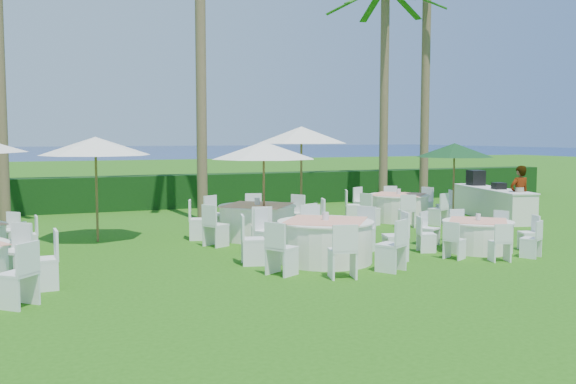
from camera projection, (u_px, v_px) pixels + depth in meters
name	position (u px, v px, depth m)	size (l,w,h in m)	color
ground	(288.00, 274.00, 12.18)	(120.00, 120.00, 0.00)	#235D10
hedge	(162.00, 192.00, 23.18)	(34.00, 1.00, 1.20)	black
ocean	(54.00, 152.00, 106.14)	(260.00, 260.00, 0.00)	#080F53
banquet_table_b	(325.00, 240.00, 13.27)	(3.49, 3.49, 1.05)	white
banquet_table_c	(478.00, 235.00, 14.55)	(2.75, 2.75, 0.86)	white
banquet_table_e	(257.00, 221.00, 16.34)	(3.44, 3.44, 1.04)	white
banquet_table_f	(398.00, 207.00, 19.77)	(3.18, 3.18, 0.99)	white
umbrella_b	(264.00, 150.00, 15.83)	(2.65, 2.65, 2.48)	brown
umbrella_c	(95.00, 146.00, 15.68)	(2.68, 2.68, 2.59)	brown
umbrella_d	(301.00, 135.00, 19.15)	(2.83, 2.83, 2.90)	brown
umbrella_green	(454.00, 150.00, 19.07)	(2.27, 2.27, 2.40)	brown
buffet_table	(492.00, 202.00, 20.48)	(1.79, 4.21, 1.46)	white
staff_person	(519.00, 195.00, 19.01)	(0.64, 0.42, 1.74)	gray
palm_c	(200.00, 26.00, 19.31)	(4.36, 4.27, 10.88)	brown
palm_d	(384.00, 84.00, 23.65)	(4.16, 4.40, 8.13)	brown
palm_e	(426.00, 67.00, 23.80)	(4.18, 4.39, 9.42)	brown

